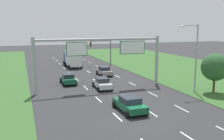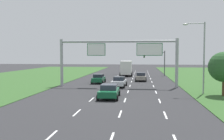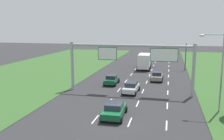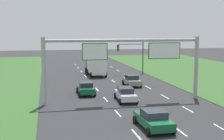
{
  "view_description": "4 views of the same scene",
  "coord_description": "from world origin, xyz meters",
  "px_view_note": "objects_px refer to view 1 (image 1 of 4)",
  "views": [
    {
      "loc": [
        -9.67,
        -20.42,
        8.14
      ],
      "look_at": [
        0.39,
        7.36,
        3.08
      ],
      "focal_mm": 40.0,
      "sensor_mm": 36.0,
      "label": 1
    },
    {
      "loc": [
        3.35,
        -25.36,
        4.62
      ],
      "look_at": [
        -0.64,
        8.97,
        2.57
      ],
      "focal_mm": 40.0,
      "sensor_mm": 36.0,
      "label": 2
    },
    {
      "loc": [
        5.23,
        -22.8,
        9.24
      ],
      "look_at": [
        -2.32,
        9.89,
        3.29
      ],
      "focal_mm": 40.0,
      "sensor_mm": 36.0,
      "label": 3
    },
    {
      "loc": [
        -8.17,
        -21.45,
        7.71
      ],
      "look_at": [
        -1.4,
        10.26,
        3.52
      ],
      "focal_mm": 50.0,
      "sensor_mm": 36.0,
      "label": 4
    }
  ],
  "objects_px": {
    "car_near_red": "(130,104)",
    "box_truck": "(72,58)",
    "car_far_ahead": "(68,79)",
    "car_lead_silver": "(102,83)",
    "roadside_tree_near": "(215,67)",
    "street_lamp": "(194,53)",
    "traffic_light_mast": "(102,47)",
    "car_mid_lane": "(104,71)",
    "sign_gantry": "(103,53)"
  },
  "relations": [
    {
      "from": "car_near_red",
      "to": "box_truck",
      "type": "relative_size",
      "value": 0.58
    },
    {
      "from": "car_far_ahead",
      "to": "car_lead_silver",
      "type": "bearing_deg",
      "value": -48.86
    },
    {
      "from": "box_truck",
      "to": "roadside_tree_near",
      "type": "xyz_separation_m",
      "value": [
        12.49,
        -27.12,
        1.53
      ]
    },
    {
      "from": "street_lamp",
      "to": "car_lead_silver",
      "type": "bearing_deg",
      "value": 150.34
    },
    {
      "from": "traffic_light_mast",
      "to": "car_mid_lane",
      "type": "bearing_deg",
      "value": -106.05
    },
    {
      "from": "box_truck",
      "to": "traffic_light_mast",
      "type": "distance_m",
      "value": 6.87
    },
    {
      "from": "box_truck",
      "to": "roadside_tree_near",
      "type": "bearing_deg",
      "value": -66.22
    },
    {
      "from": "car_lead_silver",
      "to": "traffic_light_mast",
      "type": "distance_m",
      "value": 21.32
    },
    {
      "from": "car_lead_silver",
      "to": "sign_gantry",
      "type": "height_order",
      "value": "sign_gantry"
    },
    {
      "from": "car_far_ahead",
      "to": "box_truck",
      "type": "bearing_deg",
      "value": 76.66
    },
    {
      "from": "car_lead_silver",
      "to": "traffic_light_mast",
      "type": "height_order",
      "value": "traffic_light_mast"
    },
    {
      "from": "car_near_red",
      "to": "traffic_light_mast",
      "type": "distance_m",
      "value": 30.7
    },
    {
      "from": "sign_gantry",
      "to": "traffic_light_mast",
      "type": "height_order",
      "value": "sign_gantry"
    },
    {
      "from": "traffic_light_mast",
      "to": "street_lamp",
      "type": "distance_m",
      "value": 26.15
    },
    {
      "from": "car_mid_lane",
      "to": "sign_gantry",
      "type": "distance_m",
      "value": 10.21
    },
    {
      "from": "car_near_red",
      "to": "street_lamp",
      "type": "height_order",
      "value": "street_lamp"
    },
    {
      "from": "car_mid_lane",
      "to": "sign_gantry",
      "type": "xyz_separation_m",
      "value": [
        -3.04,
        -8.84,
        4.11
      ]
    },
    {
      "from": "car_lead_silver",
      "to": "street_lamp",
      "type": "height_order",
      "value": "street_lamp"
    },
    {
      "from": "car_mid_lane",
      "to": "street_lamp",
      "type": "xyz_separation_m",
      "value": [
        6.98,
        -14.47,
        4.3
      ]
    },
    {
      "from": "box_truck",
      "to": "traffic_light_mast",
      "type": "height_order",
      "value": "traffic_light_mast"
    },
    {
      "from": "car_mid_lane",
      "to": "roadside_tree_near",
      "type": "relative_size",
      "value": 0.79
    },
    {
      "from": "car_mid_lane",
      "to": "traffic_light_mast",
      "type": "bearing_deg",
      "value": 74.36
    },
    {
      "from": "car_mid_lane",
      "to": "box_truck",
      "type": "height_order",
      "value": "box_truck"
    },
    {
      "from": "car_lead_silver",
      "to": "sign_gantry",
      "type": "xyz_separation_m",
      "value": [
        0.1,
        -0.13,
        4.12
      ]
    },
    {
      "from": "car_far_ahead",
      "to": "roadside_tree_near",
      "type": "height_order",
      "value": "roadside_tree_near"
    },
    {
      "from": "car_near_red",
      "to": "car_mid_lane",
      "type": "bearing_deg",
      "value": 78.32
    },
    {
      "from": "box_truck",
      "to": "street_lamp",
      "type": "xyz_separation_m",
      "value": [
        10.25,
        -25.81,
        3.3
      ]
    },
    {
      "from": "sign_gantry",
      "to": "box_truck",
      "type": "bearing_deg",
      "value": 90.65
    },
    {
      "from": "car_near_red",
      "to": "street_lamp",
      "type": "xyz_separation_m",
      "value": [
        10.38,
        3.95,
        4.32
      ]
    },
    {
      "from": "car_mid_lane",
      "to": "street_lamp",
      "type": "distance_m",
      "value": 16.63
    },
    {
      "from": "car_mid_lane",
      "to": "roadside_tree_near",
      "type": "bearing_deg",
      "value": -59.3
    },
    {
      "from": "box_truck",
      "to": "sign_gantry",
      "type": "distance_m",
      "value": 20.42
    },
    {
      "from": "car_mid_lane",
      "to": "roadside_tree_near",
      "type": "distance_m",
      "value": 18.45
    },
    {
      "from": "car_far_ahead",
      "to": "traffic_light_mast",
      "type": "height_order",
      "value": "traffic_light_mast"
    },
    {
      "from": "street_lamp",
      "to": "car_near_red",
      "type": "bearing_deg",
      "value": -159.15
    },
    {
      "from": "roadside_tree_near",
      "to": "traffic_light_mast",
      "type": "bearing_deg",
      "value": 102.34
    },
    {
      "from": "sign_gantry",
      "to": "car_lead_silver",
      "type": "bearing_deg",
      "value": 127.57
    },
    {
      "from": "car_lead_silver",
      "to": "street_lamp",
      "type": "distance_m",
      "value": 12.41
    },
    {
      "from": "car_near_red",
      "to": "traffic_light_mast",
      "type": "xyz_separation_m",
      "value": [
        6.67,
        29.81,
        3.1
      ]
    },
    {
      "from": "box_truck",
      "to": "sign_gantry",
      "type": "relative_size",
      "value": 0.44
    },
    {
      "from": "box_truck",
      "to": "car_near_red",
      "type": "bearing_deg",
      "value": -91.19
    },
    {
      "from": "car_lead_silver",
      "to": "sign_gantry",
      "type": "bearing_deg",
      "value": -49.88
    },
    {
      "from": "car_near_red",
      "to": "sign_gantry",
      "type": "xyz_separation_m",
      "value": [
        0.36,
        9.59,
        4.13
      ]
    },
    {
      "from": "street_lamp",
      "to": "roadside_tree_near",
      "type": "bearing_deg",
      "value": -30.35
    },
    {
      "from": "car_lead_silver",
      "to": "street_lamp",
      "type": "xyz_separation_m",
      "value": [
        10.12,
        -5.76,
        4.31
      ]
    },
    {
      "from": "sign_gantry",
      "to": "traffic_light_mast",
      "type": "bearing_deg",
      "value": 72.66
    },
    {
      "from": "car_near_red",
      "to": "sign_gantry",
      "type": "relative_size",
      "value": 0.26
    },
    {
      "from": "street_lamp",
      "to": "traffic_light_mast",
      "type": "bearing_deg",
      "value": 98.15
    },
    {
      "from": "roadside_tree_near",
      "to": "car_lead_silver",
      "type": "bearing_deg",
      "value": 150.21
    },
    {
      "from": "sign_gantry",
      "to": "roadside_tree_near",
      "type": "distance_m",
      "value": 14.17
    }
  ]
}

